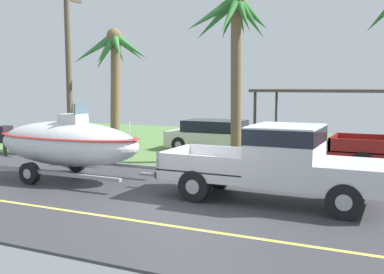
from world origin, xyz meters
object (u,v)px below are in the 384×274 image
at_px(pickup_truck_towing, 284,160).
at_px(boat_on_trailer, 67,143).
at_px(parked_sedan_near, 218,136).
at_px(carport_awning, 336,92).
at_px(palm_tree_near_right, 233,34).
at_px(utility_pole, 69,67).
at_px(palm_tree_near_left, 114,62).

relative_size(pickup_truck_towing, boat_on_trailer, 0.89).
relative_size(parked_sedan_near, carport_awning, 0.61).
relative_size(parked_sedan_near, palm_tree_near_right, 0.72).
relative_size(boat_on_trailer, parked_sedan_near, 1.39).
bearing_deg(pickup_truck_towing, utility_pole, 158.19).
bearing_deg(utility_pole, pickup_truck_towing, -21.81).
bearing_deg(parked_sedan_near, pickup_truck_towing, -57.60).
height_order(parked_sedan_near, utility_pole, utility_pole).
bearing_deg(palm_tree_near_left, utility_pole, -140.94).
bearing_deg(palm_tree_near_right, palm_tree_near_left, 176.37).
xyz_separation_m(boat_on_trailer, parked_sedan_near, (2.08, 7.43, -0.45)).
xyz_separation_m(palm_tree_near_right, utility_pole, (-6.90, -0.82, -1.09)).
relative_size(carport_awning, utility_pole, 1.07).
bearing_deg(boat_on_trailer, pickup_truck_towing, 0.00).
height_order(parked_sedan_near, palm_tree_near_left, palm_tree_near_left).
distance_m(parked_sedan_near, carport_awning, 6.70).
bearing_deg(parked_sedan_near, palm_tree_near_left, -149.75).
distance_m(palm_tree_near_left, palm_tree_near_right, 5.53).
xyz_separation_m(palm_tree_near_left, palm_tree_near_right, (5.46, -0.35, 0.86)).
bearing_deg(boat_on_trailer, palm_tree_near_left, 108.98).
xyz_separation_m(pickup_truck_towing, palm_tree_near_right, (-3.12, 4.83, 3.68)).
bearing_deg(palm_tree_near_right, utility_pole, -173.20).
relative_size(palm_tree_near_left, utility_pole, 0.76).
relative_size(carport_awning, palm_tree_near_right, 1.19).
height_order(boat_on_trailer, palm_tree_near_left, palm_tree_near_left).
bearing_deg(utility_pole, carport_awning, 40.60).
relative_size(palm_tree_near_right, utility_pole, 0.90).
relative_size(pickup_truck_towing, parked_sedan_near, 1.24).
distance_m(palm_tree_near_right, utility_pole, 7.03).
xyz_separation_m(parked_sedan_near, carport_awning, (4.27, 4.79, 1.91)).
distance_m(pickup_truck_towing, palm_tree_near_left, 10.41).
xyz_separation_m(pickup_truck_towing, parked_sedan_near, (-4.71, 7.43, -0.39)).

